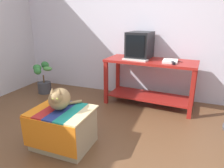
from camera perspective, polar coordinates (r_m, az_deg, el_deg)
The scene contains 11 objects.
ground_plane at distance 2.39m, azimuth -6.98°, elevation -18.84°, with size 14.00×14.00×0.00m, color brown.
back_wall at distance 3.84m, azimuth 7.18°, elevation 15.97°, with size 8.00×0.10×2.60m, color silver.
desk at distance 3.44m, azimuth 10.56°, elevation 2.57°, with size 1.49×0.69×0.78m.
tv_monitor at distance 3.51m, azimuth 7.80°, elevation 10.68°, with size 0.40×0.53×0.43m.
keyboard at distance 3.32m, azimuth 6.50°, elevation 6.80°, with size 0.40×0.15×0.02m, color beige.
book at distance 3.28m, azimuth 15.95°, elevation 6.18°, with size 0.22×0.28×0.03m, color white.
ottoman_with_blanket at distance 2.46m, azimuth -13.60°, elevation -11.85°, with size 0.67×0.54×0.45m.
cat at distance 2.35m, azimuth -14.49°, elevation -3.96°, with size 0.35×0.44×0.29m.
potted_plant at distance 4.22m, azimuth -18.65°, elevation 1.20°, with size 0.42×0.32×0.62m.
stapler at distance 3.14m, azimuth 16.72°, elevation 5.66°, with size 0.04×0.11×0.04m, color black.
pen at distance 3.36m, azimuth 18.24°, elevation 6.02°, with size 0.01×0.01×0.14m, color black.
Camera 1 is at (0.94, -1.67, 1.43)m, focal length 32.69 mm.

